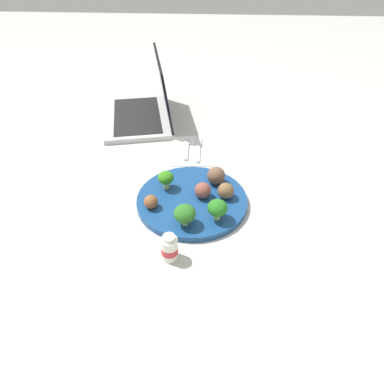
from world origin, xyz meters
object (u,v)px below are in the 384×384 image
meatball_mid_right (216,176)px  laptop (145,109)px  knife (198,148)px  yogurt_bottle (169,248)px  plate (192,201)px  broccoli_floret_near_rim (166,178)px  broccoli_floret_front_right (217,208)px  fork (187,148)px  meatball_mid_left (203,190)px  broccoli_floret_far_rim (185,214)px  napkin (192,150)px  meatball_front_left (226,191)px  meatball_far_rim (151,202)px

meatball_mid_right → laptop: (0.38, 0.25, 0.00)m
meatball_mid_right → knife: (0.19, 0.05, -0.03)m
meatball_mid_right → yogurt_bottle: (-0.25, 0.10, -0.01)m
plate → broccoli_floret_near_rim: (0.04, 0.07, 0.04)m
broccoli_floret_front_right → fork: (0.33, 0.09, -0.04)m
broccoli_floret_near_rim → meatball_mid_left: 0.10m
meatball_mid_left → knife: bearing=4.8°
broccoli_floret_far_rim → napkin: 0.35m
meatball_front_left → fork: 0.27m
meatball_front_left → broccoli_floret_near_rim: bearing=78.5°
broccoli_floret_front_right → laptop: laptop is taller
fork → meatball_far_rim: bearing=167.2°
meatball_front_left → fork: size_ratio=0.34×
broccoli_floret_front_right → napkin: 0.33m
broccoli_floret_far_rim → fork: (0.35, 0.02, -0.04)m
broccoli_floret_far_rim → meatball_front_left: bearing=-42.7°
broccoli_floret_front_right → meatball_far_rim: broccoli_floret_front_right is taller
broccoli_floret_front_right → broccoli_floret_near_rim: (0.11, 0.13, -0.00)m
broccoli_floret_front_right → broccoli_floret_far_rim: bearing=106.5°
napkin → yogurt_bottle: bearing=176.6°
broccoli_floret_near_rim → napkin: bearing=-15.3°
plate → broccoli_floret_front_right: (-0.07, -0.06, 0.04)m
fork → knife: 0.04m
meatball_mid_left → knife: 0.25m
plate → broccoli_floret_far_rim: bearing=173.1°
yogurt_bottle → laptop: (0.63, 0.15, 0.01)m
plate → broccoli_floret_near_rim: size_ratio=5.70×
knife → yogurt_bottle: size_ratio=2.23×
fork → laptop: size_ratio=0.34×
napkin → fork: 0.02m
yogurt_bottle → laptop: laptop is taller
broccoli_floret_front_right → meatball_far_rim: bearing=78.4°
meatball_far_rim → meatball_front_left: bearing=-75.1°
fork → knife: bearing=-87.1°
broccoli_floret_far_rim → broccoli_floret_front_right: bearing=-73.5°
broccoli_floret_front_right → meatball_mid_right: size_ratio=1.11×
meatball_front_left → fork: (0.25, 0.11, -0.03)m
meatball_mid_left → napkin: size_ratio=0.24×
meatball_front_left → knife: meatball_front_left is taller
napkin → laptop: size_ratio=0.47×
napkin → meatball_mid_left: bearing=-170.9°
meatball_front_left → laptop: (0.44, 0.27, 0.00)m
plate → meatball_mid_right: meatball_mid_right is taller
broccoli_floret_front_right → meatball_mid_left: size_ratio=1.28×
plate → broccoli_floret_near_rim: broccoli_floret_near_rim is taller
meatball_far_rim → broccoli_floret_near_rim: bearing=-19.5°
plate → fork: (0.26, 0.03, -0.00)m
broccoli_floret_front_right → broccoli_floret_far_rim: 0.08m
broccoli_floret_front_right → fork: broccoli_floret_front_right is taller
fork → yogurt_bottle: 0.44m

